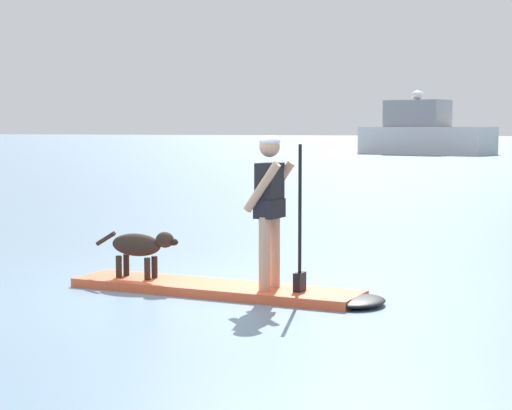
# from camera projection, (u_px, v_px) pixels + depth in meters

# --- Properties ---
(ground_plane) EXTENTS (400.00, 400.00, 0.00)m
(ground_plane) POSITION_uv_depth(u_px,v_px,m) (214.00, 293.00, 9.99)
(ground_plane) COLOR slate
(paddleboard) EXTENTS (3.63, 0.86, 0.10)m
(paddleboard) POSITION_uv_depth(u_px,v_px,m) (233.00, 290.00, 9.89)
(paddleboard) COLOR #E55933
(paddleboard) RESTS_ON ground_plane
(person_paddler) EXTENTS (0.61, 0.48, 1.63)m
(person_paddler) POSITION_uv_depth(u_px,v_px,m) (271.00, 201.00, 9.61)
(person_paddler) COLOR tan
(person_paddler) RESTS_ON paddleboard
(dog) EXTENTS (1.11, 0.24, 0.55)m
(dog) POSITION_uv_depth(u_px,v_px,m) (140.00, 246.00, 10.36)
(dog) COLOR #2D231E
(dog) RESTS_ON paddleboard
(moored_boat_far_starboard) EXTENTS (9.55, 4.90, 4.41)m
(moored_boat_far_starboard) POSITION_uv_depth(u_px,v_px,m) (424.00, 134.00, 63.12)
(moored_boat_far_starboard) COLOR silver
(moored_boat_far_starboard) RESTS_ON ground_plane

